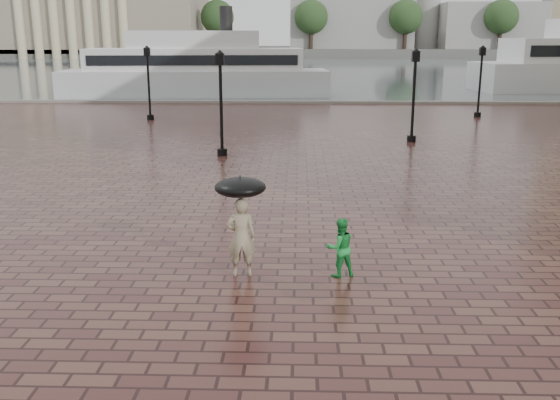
% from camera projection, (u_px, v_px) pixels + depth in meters
% --- Properties ---
extents(ground, '(300.00, 300.00, 0.00)m').
position_uv_depth(ground, '(390.00, 222.00, 17.69)').
color(ground, '#3A1C1A').
rests_on(ground, ground).
extents(harbour_water, '(240.00, 240.00, 0.00)m').
position_uv_depth(harbour_water, '(315.00, 67.00, 106.60)').
color(harbour_water, '#4C555C').
rests_on(harbour_water, ground).
extents(quay_edge, '(80.00, 0.60, 0.30)m').
position_uv_depth(quay_edge, '(333.00, 103.00, 48.62)').
color(quay_edge, slate).
rests_on(quay_edge, ground).
extents(far_shore, '(300.00, 60.00, 2.00)m').
position_uv_depth(far_shore, '(309.00, 51.00, 172.07)').
color(far_shore, '#4C4C47').
rests_on(far_shore, ground).
extents(distant_skyline, '(102.50, 22.00, 33.00)m').
position_uv_depth(distant_skyline, '(499.00, 18.00, 158.79)').
color(distant_skyline, gray).
rests_on(distant_skyline, ground).
extents(far_trees, '(188.00, 8.00, 13.50)m').
position_uv_depth(far_trees, '(311.00, 17.00, 148.66)').
color(far_trees, '#2D2119').
rests_on(far_trees, ground).
extents(street_lamps, '(21.44, 14.44, 4.40)m').
position_uv_depth(street_lamps, '(320.00, 88.00, 34.05)').
color(street_lamps, black).
rests_on(street_lamps, ground).
extents(adult_pedestrian, '(0.69, 0.49, 1.77)m').
position_uv_depth(adult_pedestrian, '(241.00, 237.00, 13.53)').
color(adult_pedestrian, gray).
rests_on(adult_pedestrian, ground).
extents(child_pedestrian, '(0.76, 0.67, 1.32)m').
position_uv_depth(child_pedestrian, '(340.00, 247.00, 13.54)').
color(child_pedestrian, green).
rests_on(child_pedestrian, ground).
extents(ferry_near, '(23.48, 7.54, 7.57)m').
position_uv_depth(ferry_near, '(195.00, 69.00, 54.40)').
color(ferry_near, silver).
rests_on(ferry_near, ground).
extents(umbrella, '(1.10, 1.10, 1.16)m').
position_uv_depth(umbrella, '(240.00, 187.00, 13.24)').
color(umbrella, black).
rests_on(umbrella, ground).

